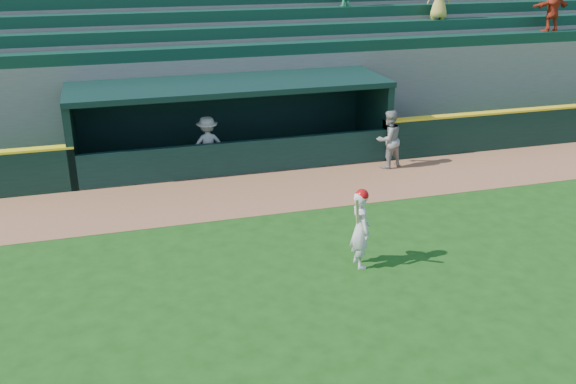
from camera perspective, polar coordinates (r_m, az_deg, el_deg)
ground at (r=12.96m, az=2.00°, el=-7.86°), size 120.00×120.00×0.00m
warning_track at (r=17.23m, az=-3.07°, el=-0.13°), size 40.00×3.00×0.01m
dugout_player_front at (r=19.18m, az=8.93°, el=4.64°), size 0.99×0.87×1.74m
dugout_player_inside at (r=18.73m, az=-7.15°, el=4.20°), size 1.10×0.66×1.66m
dugout at (r=19.70m, az=-5.25°, el=6.74°), size 9.40×2.80×2.46m
stands at (r=23.89m, az=-7.49°, el=11.80°), size 34.50×6.25×7.02m
batter_at_plate at (r=13.22m, az=6.46°, el=-3.19°), size 0.52×0.75×1.73m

